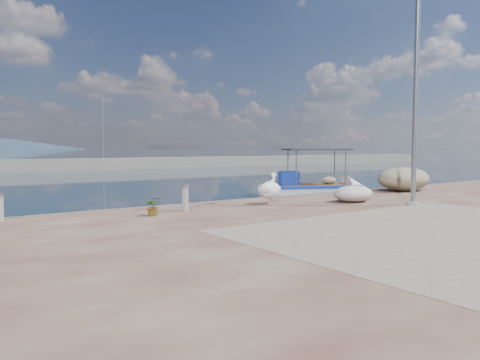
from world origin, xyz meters
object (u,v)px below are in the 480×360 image
at_px(lamp_post, 415,101).
at_px(boat_right, 315,191).
at_px(bollard_near, 185,196).
at_px(pelican, 270,189).

bearing_deg(lamp_post, boat_right, 68.37).
height_order(lamp_post, bollard_near, lamp_post).
xyz_separation_m(pelican, lamp_post, (3.54, -2.88, 2.82)).
relative_size(pelican, lamp_post, 0.15).
distance_m(pelican, lamp_post, 5.37).
bearing_deg(boat_right, bollard_near, -130.24).
xyz_separation_m(pelican, bollard_near, (-3.09, 0.10, -0.06)).
xyz_separation_m(boat_right, bollard_near, (-9.57, -4.44, 0.71)).
relative_size(boat_right, pelican, 5.48).
bearing_deg(bollard_near, boat_right, 24.86).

